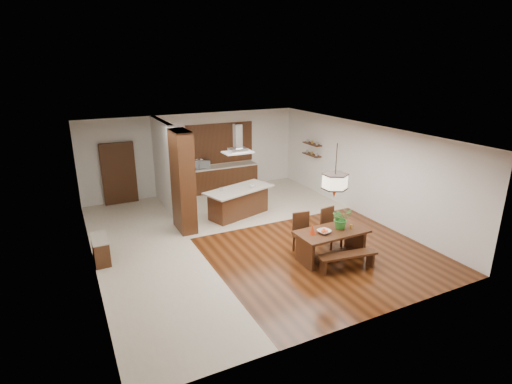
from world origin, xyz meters
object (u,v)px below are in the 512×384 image
dining_chair_right (332,228)px  pendant_lantern (336,171)px  kitchen_island (239,202)px  island_cup (252,186)px  hallway_console (101,250)px  fruit_bowl (324,232)px  dining_chair_left (304,234)px  dining_bench (347,262)px  range_hood (238,139)px  foliage_plant (341,218)px  microwave (202,164)px  dining_table (331,238)px

dining_chair_right → pendant_lantern: (-0.43, -0.55, 1.73)m
kitchen_island → island_cup: bearing=-35.6°
hallway_console → fruit_bowl: (4.86, -2.36, 0.46)m
pendant_lantern → island_cup: bearing=97.5°
dining_chair_right → dining_chair_left: bearing=173.1°
kitchen_island → dining_chair_left: bearing=-100.1°
dining_bench → fruit_bowl: fruit_bowl is taller
dining_chair_right → island_cup: size_ratio=7.61×
hallway_console → range_hood: range_hood is taller
foliage_plant → island_cup: (-0.75, 3.47, -0.05)m
range_hood → pendant_lantern: bearing=-76.6°
pendant_lantern → fruit_bowl: pendant_lantern is taller
dining_bench → microwave: 7.09m
dining_chair_left → island_cup: bearing=98.9°
foliage_plant → microwave: foliage_plant is taller
dining_bench → kitchen_island: (-0.88, 4.27, 0.26)m
dining_table → pendant_lantern: 1.70m
hallway_console → island_cup: island_cup is taller
foliage_plant → dining_chair_right: bearing=73.9°
fruit_bowl → dining_chair_left: bearing=109.7°
range_hood → dining_bench: bearing=-78.4°
dining_table → foliage_plant: bearing=6.2°
dining_table → kitchen_island: size_ratio=0.75×
foliage_plant → kitchen_island: (-1.15, 3.60, -0.54)m
dining_bench → microwave: (-1.12, 6.95, 0.90)m
kitchen_island → hallway_console: bearing=179.3°
dining_chair_right → fruit_bowl: size_ratio=3.30×
kitchen_island → island_cup: (0.40, -0.13, 0.49)m
dining_bench → pendant_lantern: (-0.01, 0.64, 2.04)m
hallway_console → pendant_lantern: size_ratio=0.67×
pendant_lantern → kitchen_island: bearing=103.4°
dining_chair_left → foliage_plant: (0.74, -0.50, 0.49)m
hallway_console → dining_chair_left: (4.66, -1.80, 0.21)m
dining_chair_right → fruit_bowl: (-0.68, -0.58, 0.26)m
dining_chair_right → foliage_plant: (-0.15, -0.52, 0.49)m
dining_bench → foliage_plant: bearing=67.7°
dining_chair_right → kitchen_island: bearing=105.1°
pendant_lantern → range_hood: 3.75m
dining_table → dining_bench: 0.72m
fruit_bowl → dining_chair_right: bearing=40.1°
dining_bench → microwave: size_ratio=2.63×
pendant_lantern → microwave: size_ratio=2.40×
island_cup → dining_bench: bearing=-83.5°
microwave → pendant_lantern: bearing=-64.8°
hallway_console → island_cup: (4.65, 1.17, 0.64)m
fruit_bowl → island_cup: 3.54m
dining_bench → hallway_console: bearing=149.9°
dining_chair_left → dining_chair_right: size_ratio=1.01×
island_cup → microwave: (-0.65, 2.80, 0.14)m
dining_table → dining_chair_left: (-0.45, 0.53, -0.02)m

